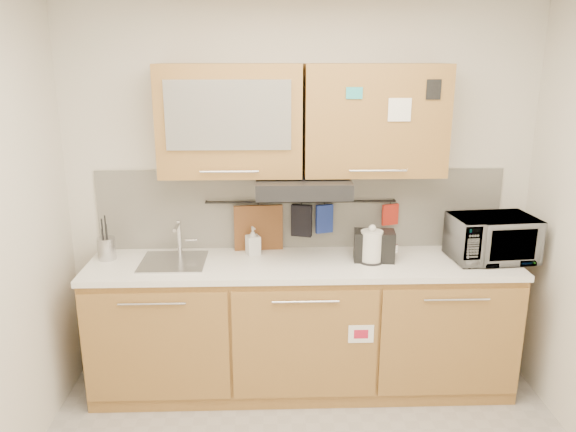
{
  "coord_description": "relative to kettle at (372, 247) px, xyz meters",
  "views": [
    {
      "loc": [
        -0.21,
        -2.28,
        2.22
      ],
      "look_at": [
        -0.1,
        1.05,
        1.27
      ],
      "focal_mm": 35.0,
      "sensor_mm": 36.0,
      "label": 1
    }
  ],
  "objects": [
    {
      "name": "wall_back",
      "position": [
        -0.45,
        0.33,
        0.28
      ],
      "size": [
        3.2,
        0.0,
        3.2
      ],
      "primitive_type": "plane",
      "rotation": [
        1.57,
        0.0,
        0.0
      ],
      "color": "silver",
      "rests_on": "ground"
    },
    {
      "name": "base_cabinet",
      "position": [
        -0.45,
        0.02,
        -0.62
      ],
      "size": [
        2.8,
        0.64,
        0.88
      ],
      "color": "#A27639",
      "rests_on": "floor"
    },
    {
      "name": "countertop",
      "position": [
        -0.45,
        0.02,
        -0.12
      ],
      "size": [
        2.82,
        0.62,
        0.04
      ],
      "primitive_type": "cube",
      "color": "white",
      "rests_on": "base_cabinet"
    },
    {
      "name": "backsplash",
      "position": [
        -0.45,
        0.32,
        0.18
      ],
      "size": [
        2.8,
        0.02,
        0.56
      ],
      "primitive_type": "cube",
      "color": "silver",
      "rests_on": "countertop"
    },
    {
      "name": "upper_cabinets",
      "position": [
        -0.45,
        0.15,
        0.81
      ],
      "size": [
        1.82,
        0.37,
        0.7
      ],
      "color": "#A27639",
      "rests_on": "wall_back"
    },
    {
      "name": "range_hood",
      "position": [
        -0.45,
        0.08,
        0.4
      ],
      "size": [
        0.6,
        0.46,
        0.1
      ],
      "primitive_type": "cube",
      "color": "black",
      "rests_on": "upper_cabinets"
    },
    {
      "name": "sink",
      "position": [
        -1.3,
        0.04,
        -0.1
      ],
      "size": [
        0.42,
        0.4,
        0.26
      ],
      "color": "silver",
      "rests_on": "countertop"
    },
    {
      "name": "utensil_rail",
      "position": [
        -0.45,
        0.28,
        0.24
      ],
      "size": [
        1.3,
        0.02,
        0.02
      ],
      "primitive_type": "cylinder",
      "rotation": [
        0.0,
        1.57,
        0.0
      ],
      "color": "black",
      "rests_on": "backsplash"
    },
    {
      "name": "utensil_crock",
      "position": [
        -1.75,
        0.11,
        -0.02
      ],
      "size": [
        0.12,
        0.12,
        0.3
      ],
      "rotation": [
        0.0,
        0.0,
        -0.04
      ],
      "color": "#B0B0B5",
      "rests_on": "countertop"
    },
    {
      "name": "kettle",
      "position": [
        0.0,
        0.0,
        0.0
      ],
      "size": [
        0.19,
        0.17,
        0.26
      ],
      "rotation": [
        0.0,
        0.0,
        0.16
      ],
      "color": "silver",
      "rests_on": "countertop"
    },
    {
      "name": "toaster",
      "position": [
        0.02,
        0.03,
        0.0
      ],
      "size": [
        0.28,
        0.19,
        0.2
      ],
      "rotation": [
        0.0,
        0.0,
        -0.11
      ],
      "color": "black",
      "rests_on": "countertop"
    },
    {
      "name": "microwave",
      "position": [
        0.8,
        0.02,
        0.05
      ],
      "size": [
        0.57,
        0.41,
        0.29
      ],
      "primitive_type": "imported",
      "rotation": [
        0.0,
        0.0,
        0.1
      ],
      "color": "#999999",
      "rests_on": "countertop"
    },
    {
      "name": "soap_bottle",
      "position": [
        -0.78,
        0.18,
        -0.01
      ],
      "size": [
        0.11,
        0.11,
        0.19
      ],
      "primitive_type": "imported",
      "rotation": [
        0.0,
        0.0,
        0.35
      ],
      "color": "#999999",
      "rests_on": "countertop"
    },
    {
      "name": "cutting_board",
      "position": [
        -0.74,
        0.27,
        0.01
      ],
      "size": [
        0.34,
        0.05,
        0.42
      ],
      "primitive_type": "cube",
      "rotation": [
        0.0,
        0.0,
        0.08
      ],
      "color": "brown",
      "rests_on": "utensil_rail"
    },
    {
      "name": "oven_mitt",
      "position": [
        -0.29,
        0.27,
        0.12
      ],
      "size": [
        0.12,
        0.06,
        0.2
      ],
      "primitive_type": "cube",
      "rotation": [
        0.0,
        0.0,
        0.27
      ],
      "color": "navy",
      "rests_on": "utensil_rail"
    },
    {
      "name": "dark_pouch",
      "position": [
        -0.44,
        0.27,
        0.11
      ],
      "size": [
        0.15,
        0.08,
        0.22
      ],
      "primitive_type": "cube",
      "rotation": [
        0.0,
        0.0,
        -0.32
      ],
      "color": "black",
      "rests_on": "utensil_rail"
    },
    {
      "name": "pot_holder",
      "position": [
        0.17,
        0.27,
        0.15
      ],
      "size": [
        0.12,
        0.05,
        0.15
      ],
      "primitive_type": "cube",
      "rotation": [
        0.0,
        0.0,
        0.3
      ],
      "color": "#B02417",
      "rests_on": "utensil_rail"
    }
  ]
}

